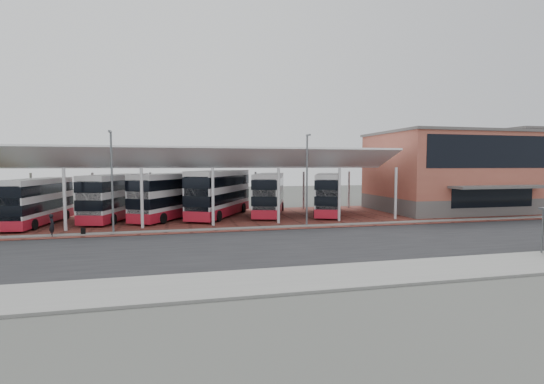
# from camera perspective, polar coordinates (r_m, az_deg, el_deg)

# --- Properties ---
(ground) EXTENTS (140.00, 140.00, 0.00)m
(ground) POSITION_cam_1_polar(r_m,az_deg,el_deg) (28.47, 5.24, -7.10)
(ground) COLOR #40423D
(road) EXTENTS (120.00, 14.00, 0.02)m
(road) POSITION_cam_1_polar(r_m,az_deg,el_deg) (27.54, 5.91, -7.46)
(road) COLOR black
(road) RESTS_ON ground
(forecourt) EXTENTS (72.00, 16.00, 0.06)m
(forecourt) POSITION_cam_1_polar(r_m,az_deg,el_deg) (41.32, 2.09, -3.57)
(forecourt) COLOR brown
(forecourt) RESTS_ON ground
(sidewalk) EXTENTS (120.00, 4.00, 0.14)m
(sidewalk) POSITION_cam_1_polar(r_m,az_deg,el_deg) (20.36, 13.55, -11.50)
(sidewalk) COLOR slate
(sidewalk) RESTS_ON ground
(north_kerb) EXTENTS (120.00, 0.80, 0.14)m
(north_kerb) POSITION_cam_1_polar(r_m,az_deg,el_deg) (34.30, 1.91, -5.07)
(north_kerb) COLOR slate
(north_kerb) RESTS_ON ground
(yellow_line_near) EXTENTS (120.00, 0.12, 0.01)m
(yellow_line_near) POSITION_cam_1_polar(r_m,az_deg,el_deg) (22.11, 11.16, -10.34)
(yellow_line_near) COLOR #CC9802
(yellow_line_near) RESTS_ON road
(yellow_line_far) EXTENTS (120.00, 0.12, 0.01)m
(yellow_line_far) POSITION_cam_1_polar(r_m,az_deg,el_deg) (22.38, 10.83, -10.16)
(yellow_line_far) COLOR #CC9802
(yellow_line_far) RESTS_ON road
(canopy) EXTENTS (37.00, 11.63, 7.07)m
(canopy) POSITION_cam_1_polar(r_m,az_deg,el_deg) (40.51, -9.26, 4.41)
(canopy) COLOR silver
(canopy) RESTS_ON ground
(terminal) EXTENTS (18.40, 14.40, 9.25)m
(terminal) POSITION_cam_1_polar(r_m,az_deg,el_deg) (51.52, 24.95, 2.72)
(terminal) COLOR #5B5856
(terminal) RESTS_ON ground
(lamp_west) EXTENTS (0.16, 0.90, 8.07)m
(lamp_west) POSITION_cam_1_polar(r_m,az_deg,el_deg) (33.13, -22.17, 1.78)
(lamp_west) COLOR #5A5E63
(lamp_west) RESTS_ON ground
(lamp_east) EXTENTS (0.16, 0.90, 8.07)m
(lamp_east) POSITION_cam_1_polar(r_m,az_deg,el_deg) (34.54, 5.10, 2.14)
(lamp_east) COLOR #5A5E63
(lamp_east) RESTS_ON ground
(bus_0) EXTENTS (3.60, 10.28, 4.15)m
(bus_0) POSITION_cam_1_polar(r_m,az_deg,el_deg) (41.24, -30.82, -1.23)
(bus_0) COLOR silver
(bus_0) RESTS_ON forecourt
(bus_1) EXTENTS (5.44, 11.04, 4.44)m
(bus_1) POSITION_cam_1_polar(r_m,az_deg,el_deg) (41.69, -21.61, -0.69)
(bus_1) COLOR silver
(bus_1) RESTS_ON forecourt
(bus_2) EXTENTS (7.80, 10.71, 4.52)m
(bus_2) POSITION_cam_1_polar(r_m,az_deg,el_deg) (40.81, -14.37, -0.58)
(bus_2) COLOR silver
(bus_2) RESTS_ON forecourt
(bus_3) EXTENTS (7.76, 11.56, 4.80)m
(bus_3) POSITION_cam_1_polar(r_m,az_deg,el_deg) (41.43, -7.56, -0.23)
(bus_3) COLOR silver
(bus_3) RESTS_ON forecourt
(bus_4) EXTENTS (5.76, 11.03, 4.45)m
(bus_4) POSITION_cam_1_polar(r_m,az_deg,el_deg) (42.65, -0.41, -0.31)
(bus_4) COLOR silver
(bus_4) RESTS_ON forecourt
(bus_5) EXTENTS (6.34, 10.79, 4.39)m
(bus_5) POSITION_cam_1_polar(r_m,az_deg,el_deg) (43.50, 8.09, -0.30)
(bus_5) COLOR silver
(bus_5) RESTS_ON forecourt
(pedestrian) EXTENTS (0.63, 0.73, 1.70)m
(pedestrian) POSITION_cam_1_polar(r_m,az_deg,el_deg) (34.07, -29.23, -4.21)
(pedestrian) COLOR black
(pedestrian) RESTS_ON forecourt
(suitcase) EXTENTS (0.31, 0.22, 0.54)m
(suitcase) POSITION_cam_1_polar(r_m,az_deg,el_deg) (33.70, -25.67, -5.18)
(suitcase) COLOR black
(suitcase) RESTS_ON forecourt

